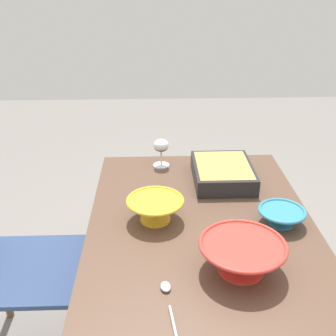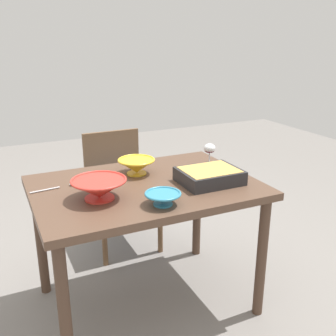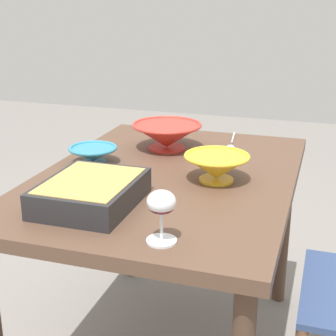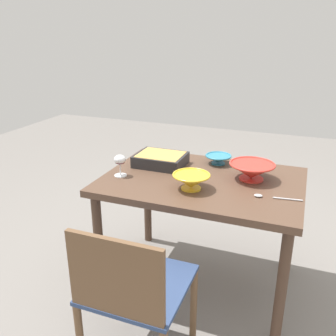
{
  "view_description": "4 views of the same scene",
  "coord_description": "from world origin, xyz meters",
  "px_view_note": "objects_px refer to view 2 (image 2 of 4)",
  "views": [
    {
      "loc": [
        -1.28,
        0.17,
        1.59
      ],
      "look_at": [
        0.25,
        0.11,
        0.83
      ],
      "focal_mm": 44.59,
      "sensor_mm": 36.0,
      "label": 1
    },
    {
      "loc": [
        -0.71,
        -1.8,
        1.48
      ],
      "look_at": [
        0.16,
        0.05,
        0.79
      ],
      "focal_mm": 41.97,
      "sensor_mm": 36.0,
      "label": 2
    },
    {
      "loc": [
        1.52,
        0.49,
        1.31
      ],
      "look_at": [
        0.22,
        0.07,
        0.84
      ],
      "focal_mm": 54.59,
      "sensor_mm": 36.0,
      "label": 3
    },
    {
      "loc": [
        -0.53,
        1.95,
        1.56
      ],
      "look_at": [
        0.17,
        0.13,
        0.83
      ],
      "focal_mm": 39.14,
      "sensor_mm": 36.0,
      "label": 4
    }
  ],
  "objects_px": {
    "dining_table": "(145,199)",
    "casserole_dish": "(209,175)",
    "mixing_bowl": "(136,166)",
    "serving_bowl": "(163,198)",
    "wine_glass": "(210,150)",
    "serving_spoon": "(64,186)",
    "small_bowl": "(99,188)",
    "chair": "(118,182)"
  },
  "relations": [
    {
      "from": "dining_table",
      "to": "casserole_dish",
      "type": "bearing_deg",
      "value": -21.53
    },
    {
      "from": "dining_table",
      "to": "mixing_bowl",
      "type": "distance_m",
      "value": 0.22
    },
    {
      "from": "casserole_dish",
      "to": "serving_bowl",
      "type": "height_order",
      "value": "casserole_dish"
    },
    {
      "from": "wine_glass",
      "to": "serving_spoon",
      "type": "xyz_separation_m",
      "value": [
        -0.87,
        -0.0,
        -0.09
      ]
    },
    {
      "from": "mixing_bowl",
      "to": "serving_bowl",
      "type": "relative_size",
      "value": 1.23
    },
    {
      "from": "wine_glass",
      "to": "serving_spoon",
      "type": "bearing_deg",
      "value": -179.96
    },
    {
      "from": "wine_glass",
      "to": "mixing_bowl",
      "type": "distance_m",
      "value": 0.46
    },
    {
      "from": "mixing_bowl",
      "to": "small_bowl",
      "type": "distance_m",
      "value": 0.39
    },
    {
      "from": "dining_table",
      "to": "chair",
      "type": "relative_size",
      "value": 1.41
    },
    {
      "from": "chair",
      "to": "serving_bowl",
      "type": "distance_m",
      "value": 1.1
    },
    {
      "from": "dining_table",
      "to": "wine_glass",
      "type": "height_order",
      "value": "wine_glass"
    },
    {
      "from": "chair",
      "to": "serving_bowl",
      "type": "relative_size",
      "value": 4.79
    },
    {
      "from": "wine_glass",
      "to": "casserole_dish",
      "type": "distance_m",
      "value": 0.31
    },
    {
      "from": "dining_table",
      "to": "casserole_dish",
      "type": "xyz_separation_m",
      "value": [
        0.32,
        -0.13,
        0.13
      ]
    },
    {
      "from": "serving_spoon",
      "to": "wine_glass",
      "type": "bearing_deg",
      "value": 0.04
    },
    {
      "from": "small_bowl",
      "to": "serving_bowl",
      "type": "bearing_deg",
      "value": -38.12
    },
    {
      "from": "small_bowl",
      "to": "serving_bowl",
      "type": "distance_m",
      "value": 0.31
    },
    {
      "from": "chair",
      "to": "wine_glass",
      "type": "distance_m",
      "value": 0.82
    },
    {
      "from": "small_bowl",
      "to": "chair",
      "type": "bearing_deg",
      "value": 66.85
    },
    {
      "from": "wine_glass",
      "to": "serving_bowl",
      "type": "bearing_deg",
      "value": -139.83
    },
    {
      "from": "dining_table",
      "to": "wine_glass",
      "type": "bearing_deg",
      "value": 16.09
    },
    {
      "from": "mixing_bowl",
      "to": "casserole_dish",
      "type": "bearing_deg",
      "value": -44.3
    },
    {
      "from": "chair",
      "to": "wine_glass",
      "type": "height_order",
      "value": "wine_glass"
    },
    {
      "from": "small_bowl",
      "to": "serving_spoon",
      "type": "height_order",
      "value": "small_bowl"
    },
    {
      "from": "casserole_dish",
      "to": "mixing_bowl",
      "type": "distance_m",
      "value": 0.42
    },
    {
      "from": "dining_table",
      "to": "serving_spoon",
      "type": "height_order",
      "value": "serving_spoon"
    },
    {
      "from": "chair",
      "to": "small_bowl",
      "type": "distance_m",
      "value": 0.99
    },
    {
      "from": "chair",
      "to": "serving_spoon",
      "type": "distance_m",
      "value": 0.85
    },
    {
      "from": "chair",
      "to": "mixing_bowl",
      "type": "height_order",
      "value": "mixing_bowl"
    },
    {
      "from": "casserole_dish",
      "to": "mixing_bowl",
      "type": "relative_size",
      "value": 1.49
    },
    {
      "from": "dining_table",
      "to": "small_bowl",
      "type": "bearing_deg",
      "value": -161.38
    },
    {
      "from": "wine_glass",
      "to": "casserole_dish",
      "type": "bearing_deg",
      "value": -120.68
    },
    {
      "from": "dining_table",
      "to": "serving_bowl",
      "type": "xyz_separation_m",
      "value": [
        -0.03,
        -0.28,
        0.12
      ]
    },
    {
      "from": "mixing_bowl",
      "to": "serving_spoon",
      "type": "height_order",
      "value": "mixing_bowl"
    },
    {
      "from": "chair",
      "to": "serving_spoon",
      "type": "relative_size",
      "value": 3.34
    },
    {
      "from": "mixing_bowl",
      "to": "chair",
      "type": "bearing_deg",
      "value": 82.5
    },
    {
      "from": "casserole_dish",
      "to": "serving_bowl",
      "type": "relative_size",
      "value": 1.83
    },
    {
      "from": "wine_glass",
      "to": "casserole_dish",
      "type": "relative_size",
      "value": 0.42
    },
    {
      "from": "serving_bowl",
      "to": "casserole_dish",
      "type": "bearing_deg",
      "value": 24.87
    },
    {
      "from": "mixing_bowl",
      "to": "serving_bowl",
      "type": "xyz_separation_m",
      "value": [
        -0.04,
        -0.45,
        -0.01
      ]
    },
    {
      "from": "casserole_dish",
      "to": "chair",
      "type": "bearing_deg",
      "value": 103.95
    },
    {
      "from": "casserole_dish",
      "to": "wine_glass",
      "type": "bearing_deg",
      "value": 59.32
    }
  ]
}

